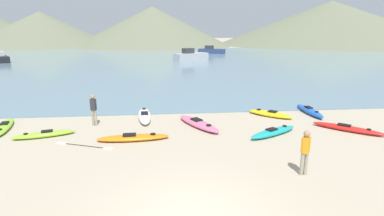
{
  "coord_description": "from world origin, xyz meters",
  "views": [
    {
      "loc": [
        -0.62,
        -6.97,
        4.92
      ],
      "look_at": [
        1.06,
        10.0,
        0.5
      ],
      "focal_mm": 28.0,
      "sensor_mm": 36.0,
      "label": 1
    }
  ],
  "objects_px": {
    "kayak_on_sand_0": "(44,134)",
    "person_near_waterline": "(94,108)",
    "kayak_on_sand_4": "(270,114)",
    "kayak_on_sand_2": "(198,123)",
    "moored_boat_0": "(1,58)",
    "kayak_on_sand_1": "(348,128)",
    "moored_boat_2": "(191,56)",
    "loose_paddle": "(84,146)",
    "kayak_on_sand_6": "(133,138)",
    "moored_boat_4": "(211,51)",
    "kayak_on_sand_3": "(145,115)",
    "kayak_on_sand_7": "(309,111)",
    "kayak_on_sand_5": "(273,132)",
    "kayak_on_sand_8": "(4,127)",
    "person_near_foreground": "(305,150)"
  },
  "relations": [
    {
      "from": "person_near_waterline",
      "to": "moored_boat_0",
      "type": "distance_m",
      "value": 41.42
    },
    {
      "from": "kayak_on_sand_5",
      "to": "moored_boat_0",
      "type": "relative_size",
      "value": 0.55
    },
    {
      "from": "kayak_on_sand_0",
      "to": "kayak_on_sand_2",
      "type": "bearing_deg",
      "value": 6.92
    },
    {
      "from": "person_near_waterline",
      "to": "kayak_on_sand_7",
      "type": "bearing_deg",
      "value": 5.13
    },
    {
      "from": "moored_boat_2",
      "to": "kayak_on_sand_4",
      "type": "bearing_deg",
      "value": -87.45
    },
    {
      "from": "kayak_on_sand_1",
      "to": "kayak_on_sand_4",
      "type": "distance_m",
      "value": 4.18
    },
    {
      "from": "kayak_on_sand_0",
      "to": "person_near_waterline",
      "type": "distance_m",
      "value": 2.7
    },
    {
      "from": "kayak_on_sand_2",
      "to": "moored_boat_2",
      "type": "distance_m",
      "value": 35.56
    },
    {
      "from": "kayak_on_sand_0",
      "to": "kayak_on_sand_1",
      "type": "xyz_separation_m",
      "value": [
        14.93,
        -0.58,
        0.0
      ]
    },
    {
      "from": "kayak_on_sand_8",
      "to": "kayak_on_sand_1",
      "type": "bearing_deg",
      "value": -6.61
    },
    {
      "from": "kayak_on_sand_5",
      "to": "person_near_waterline",
      "type": "relative_size",
      "value": 1.73
    },
    {
      "from": "kayak_on_sand_8",
      "to": "person_near_foreground",
      "type": "distance_m",
      "value": 14.51
    },
    {
      "from": "moored_boat_2",
      "to": "person_near_waterline",
      "type": "bearing_deg",
      "value": -103.65
    },
    {
      "from": "moored_boat_0",
      "to": "kayak_on_sand_5",
      "type": "bearing_deg",
      "value": -50.58
    },
    {
      "from": "kayak_on_sand_2",
      "to": "moored_boat_2",
      "type": "bearing_deg",
      "value": 85.23
    },
    {
      "from": "kayak_on_sand_4",
      "to": "person_near_waterline",
      "type": "xyz_separation_m",
      "value": [
        -9.95,
        -0.79,
        0.81
      ]
    },
    {
      "from": "kayak_on_sand_0",
      "to": "person_near_foreground",
      "type": "distance_m",
      "value": 11.65
    },
    {
      "from": "kayak_on_sand_7",
      "to": "kayak_on_sand_3",
      "type": "bearing_deg",
      "value": -179.86
    },
    {
      "from": "kayak_on_sand_3",
      "to": "moored_boat_4",
      "type": "relative_size",
      "value": 0.57
    },
    {
      "from": "kayak_on_sand_2",
      "to": "kayak_on_sand_7",
      "type": "xyz_separation_m",
      "value": [
        7.05,
        1.8,
        0.02
      ]
    },
    {
      "from": "moored_boat_2",
      "to": "loose_paddle",
      "type": "xyz_separation_m",
      "value": [
        -8.27,
        -37.72,
        -0.76
      ]
    },
    {
      "from": "moored_boat_4",
      "to": "loose_paddle",
      "type": "height_order",
      "value": "moored_boat_4"
    },
    {
      "from": "kayak_on_sand_3",
      "to": "kayak_on_sand_6",
      "type": "bearing_deg",
      "value": -95.27
    },
    {
      "from": "kayak_on_sand_8",
      "to": "moored_boat_2",
      "type": "xyz_separation_m",
      "value": [
        12.96,
        34.9,
        0.65
      ]
    },
    {
      "from": "kayak_on_sand_3",
      "to": "kayak_on_sand_5",
      "type": "bearing_deg",
      "value": -28.51
    },
    {
      "from": "kayak_on_sand_6",
      "to": "kayak_on_sand_8",
      "type": "distance_m",
      "value": 7.14
    },
    {
      "from": "kayak_on_sand_7",
      "to": "person_near_waterline",
      "type": "xyz_separation_m",
      "value": [
        -12.53,
        -1.13,
        0.79
      ]
    },
    {
      "from": "kayak_on_sand_4",
      "to": "person_near_waterline",
      "type": "height_order",
      "value": "person_near_waterline"
    },
    {
      "from": "moored_boat_0",
      "to": "moored_boat_4",
      "type": "relative_size",
      "value": 0.89
    },
    {
      "from": "kayak_on_sand_2",
      "to": "person_near_waterline",
      "type": "height_order",
      "value": "person_near_waterline"
    },
    {
      "from": "kayak_on_sand_4",
      "to": "kayak_on_sand_8",
      "type": "height_order",
      "value": "kayak_on_sand_4"
    },
    {
      "from": "kayak_on_sand_4",
      "to": "kayak_on_sand_5",
      "type": "bearing_deg",
      "value": -107.39
    },
    {
      "from": "kayak_on_sand_2",
      "to": "moored_boat_0",
      "type": "bearing_deg",
      "value": 127.38
    },
    {
      "from": "kayak_on_sand_4",
      "to": "loose_paddle",
      "type": "relative_size",
      "value": 0.93
    },
    {
      "from": "kayak_on_sand_0",
      "to": "moored_boat_2",
      "type": "xyz_separation_m",
      "value": [
        10.47,
        36.34,
        0.64
      ]
    },
    {
      "from": "kayak_on_sand_1",
      "to": "kayak_on_sand_0",
      "type": "bearing_deg",
      "value": 177.77
    },
    {
      "from": "kayak_on_sand_3",
      "to": "moored_boat_2",
      "type": "bearing_deg",
      "value": 80.11
    },
    {
      "from": "moored_boat_2",
      "to": "kayak_on_sand_7",
      "type": "bearing_deg",
      "value": -83.06
    },
    {
      "from": "moored_boat_0",
      "to": "kayak_on_sand_7",
      "type": "bearing_deg",
      "value": -44.68
    },
    {
      "from": "kayak_on_sand_6",
      "to": "moored_boat_4",
      "type": "xyz_separation_m",
      "value": [
        12.21,
        52.61,
        0.52
      ]
    },
    {
      "from": "kayak_on_sand_0",
      "to": "kayak_on_sand_6",
      "type": "bearing_deg",
      "value": -11.44
    },
    {
      "from": "kayak_on_sand_5",
      "to": "loose_paddle",
      "type": "xyz_separation_m",
      "value": [
        -8.8,
        -0.59,
        -0.14
      ]
    },
    {
      "from": "person_near_foreground",
      "to": "moored_boat_4",
      "type": "bearing_deg",
      "value": 84.0
    },
    {
      "from": "kayak_on_sand_0",
      "to": "person_near_waterline",
      "type": "xyz_separation_m",
      "value": [
        2.03,
        1.58,
        0.84
      ]
    },
    {
      "from": "kayak_on_sand_2",
      "to": "kayak_on_sand_6",
      "type": "height_order",
      "value": "kayak_on_sand_2"
    },
    {
      "from": "kayak_on_sand_1",
      "to": "kayak_on_sand_2",
      "type": "bearing_deg",
      "value": 168.63
    },
    {
      "from": "kayak_on_sand_1",
      "to": "kayak_on_sand_5",
      "type": "xyz_separation_m",
      "value": [
        -3.95,
        -0.2,
        0.01
      ]
    },
    {
      "from": "kayak_on_sand_5",
      "to": "kayak_on_sand_1",
      "type": "bearing_deg",
      "value": 2.97
    },
    {
      "from": "person_near_foreground",
      "to": "moored_boat_4",
      "type": "relative_size",
      "value": 0.27
    },
    {
      "from": "kayak_on_sand_7",
      "to": "moored_boat_2",
      "type": "xyz_separation_m",
      "value": [
        -4.09,
        33.63,
        0.6
      ]
    }
  ]
}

